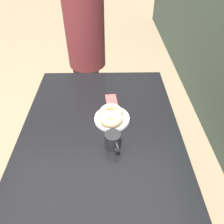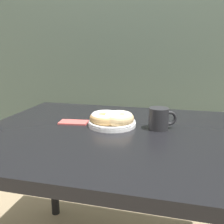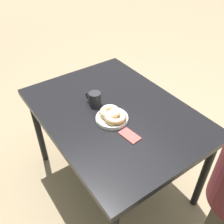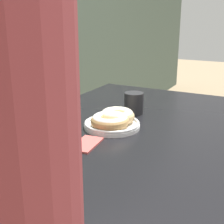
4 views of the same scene
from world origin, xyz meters
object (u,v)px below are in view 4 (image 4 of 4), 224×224
dining_table (135,143)px  donut_plate (113,120)px  coffee_mug (134,103)px  napkin (86,144)px

dining_table → donut_plate: bearing=138.8°
dining_table → coffee_mug: (0.13, 0.07, 0.12)m
donut_plate → dining_table: bearing=-41.2°
dining_table → napkin: (-0.24, 0.06, 0.08)m
dining_table → napkin: 0.26m
dining_table → napkin: size_ratio=8.95×
coffee_mug → donut_plate: bearing=-178.3°
donut_plate → napkin: 0.18m
donut_plate → coffee_mug: coffee_mug is taller
coffee_mug → napkin: coffee_mug is taller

